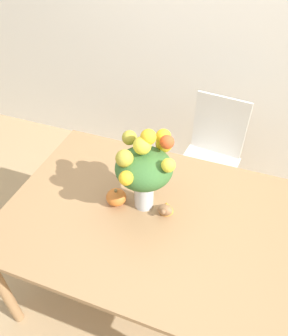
# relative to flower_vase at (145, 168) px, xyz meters

# --- Properties ---
(ground_plane) EXTENTS (12.00, 12.00, 0.00)m
(ground_plane) POSITION_rel_flower_vase_xyz_m (0.08, -0.06, -1.04)
(ground_plane) COLOR tan
(wall_back) EXTENTS (8.00, 0.06, 2.70)m
(wall_back) POSITION_rel_flower_vase_xyz_m (0.08, 1.42, 0.31)
(wall_back) COLOR white
(wall_back) RESTS_ON ground_plane
(dining_table) EXTENTS (1.60, 1.09, 0.78)m
(dining_table) POSITION_rel_flower_vase_xyz_m (0.08, -0.06, -0.35)
(dining_table) COLOR #9E754C
(dining_table) RESTS_ON ground_plane
(flower_vase) EXTENTS (0.31, 0.35, 0.48)m
(flower_vase) POSITION_rel_flower_vase_xyz_m (0.00, 0.00, 0.00)
(flower_vase) COLOR silver
(flower_vase) RESTS_ON dining_table
(pumpkin) EXTENTS (0.11, 0.11, 0.10)m
(pumpkin) POSITION_rel_flower_vase_xyz_m (-0.15, -0.05, -0.22)
(pumpkin) COLOR orange
(pumpkin) RESTS_ON dining_table
(turkey_figurine) EXTENTS (0.08, 0.11, 0.07)m
(turkey_figurine) POSITION_rel_flower_vase_xyz_m (0.13, -0.02, -0.23)
(turkey_figurine) COLOR #936642
(turkey_figurine) RESTS_ON dining_table
(dining_chair_near_window) EXTENTS (0.46, 0.46, 0.97)m
(dining_chair_near_window) POSITION_rel_flower_vase_xyz_m (0.23, 0.85, -0.54)
(dining_chair_near_window) COLOR white
(dining_chair_near_window) RESTS_ON ground_plane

